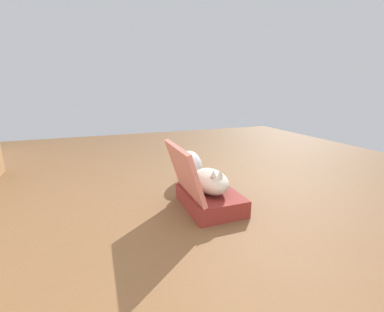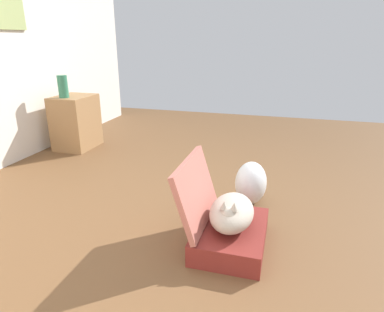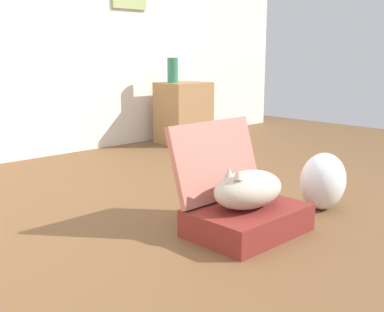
% 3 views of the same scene
% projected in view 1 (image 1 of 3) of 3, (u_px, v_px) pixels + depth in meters
% --- Properties ---
extents(ground_plane, '(7.68, 7.68, 0.00)m').
position_uv_depth(ground_plane, '(164.00, 204.00, 2.34)').
color(ground_plane, brown).
rests_on(ground_plane, ground).
extents(suitcase_base, '(0.61, 0.44, 0.15)m').
position_uv_depth(suitcase_base, '(210.00, 199.00, 2.26)').
color(suitcase_base, maroon).
rests_on(suitcase_base, ground).
extents(suitcase_lid, '(0.61, 0.17, 0.43)m').
position_uv_depth(suitcase_lid, '(184.00, 171.00, 2.10)').
color(suitcase_lid, '#B26356').
rests_on(suitcase_lid, suitcase_base).
extents(cat, '(0.52, 0.28, 0.23)m').
position_uv_depth(cat, '(211.00, 181.00, 2.21)').
color(cat, '#B2A899').
rests_on(cat, suitcase_base).
extents(plastic_bag_white, '(0.33, 0.26, 0.35)m').
position_uv_depth(plastic_bag_white, '(190.00, 167.00, 2.84)').
color(plastic_bag_white, silver).
rests_on(plastic_bag_white, ground).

